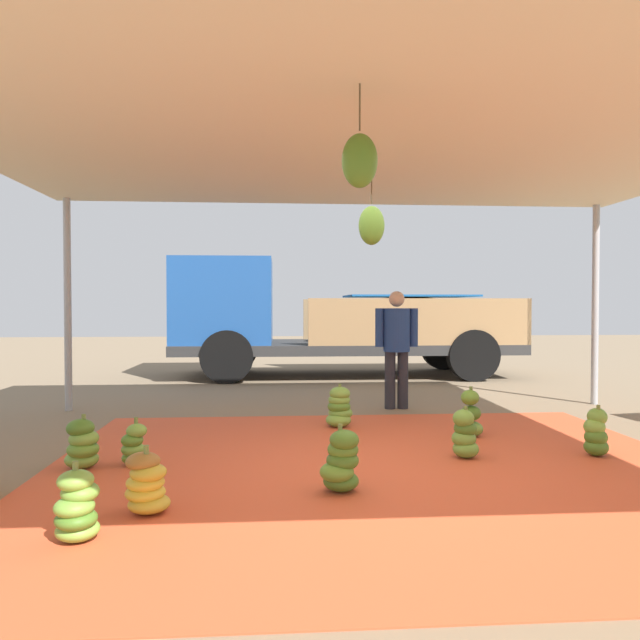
{
  "coord_description": "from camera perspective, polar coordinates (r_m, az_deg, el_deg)",
  "views": [
    {
      "loc": [
        -0.92,
        -5.3,
        1.48
      ],
      "look_at": [
        -0.32,
        2.87,
        1.27
      ],
      "focal_mm": 33.88,
      "sensor_mm": 36.0,
      "label": 1
    }
  ],
  "objects": [
    {
      "name": "banana_bunch_6",
      "position": [
        4.19,
        -21.99,
        -16.14
      ],
      "size": [
        0.38,
        0.4,
        0.5
      ],
      "color": "#75A83D",
      "rests_on": "tarp_orange"
    },
    {
      "name": "banana_bunch_7",
      "position": [
        6.54,
        24.61,
        -9.71
      ],
      "size": [
        0.32,
        0.32,
        0.49
      ],
      "color": "#477523",
      "rests_on": "tarp_orange"
    },
    {
      "name": "cargo_truck_main",
      "position": [
        12.51,
        0.79,
        0.09
      ],
      "size": [
        6.98,
        2.44,
        2.4
      ],
      "color": "#2D2D2D",
      "rests_on": "ground"
    },
    {
      "name": "banana_bunch_3",
      "position": [
        5.87,
        -17.16,
        -11.28
      ],
      "size": [
        0.32,
        0.34,
        0.44
      ],
      "color": "#60932D",
      "rests_on": "tarp_orange"
    },
    {
      "name": "banana_bunch_1",
      "position": [
        6.99,
        14.08,
        -8.7
      ],
      "size": [
        0.34,
        0.34,
        0.56
      ],
      "color": "#6B9E38",
      "rests_on": "tarp_orange"
    },
    {
      "name": "ground_plane",
      "position": [
        8.48,
        2.12,
        -8.58
      ],
      "size": [
        40.0,
        40.0,
        0.0
      ],
      "primitive_type": "plane",
      "color": "#7F6B51"
    },
    {
      "name": "banana_bunch_9",
      "position": [
        6.04,
        13.51,
        -10.52
      ],
      "size": [
        0.35,
        0.35,
        0.5
      ],
      "color": "#6B9E38",
      "rests_on": "tarp_orange"
    },
    {
      "name": "tent_canopy",
      "position": [
        5.48,
        5.85,
        16.68
      ],
      "size": [
        8.0,
        7.0,
        3.01
      ],
      "color": "#9EA0A5",
      "rests_on": "ground"
    },
    {
      "name": "banana_bunch_5",
      "position": [
        5.9,
        -21.53,
        -10.96
      ],
      "size": [
        0.42,
        0.42,
        0.49
      ],
      "color": "#75A83D",
      "rests_on": "tarp_orange"
    },
    {
      "name": "worker_0",
      "position": [
        8.62,
        7.24,
        -1.9
      ],
      "size": [
        0.61,
        0.37,
        1.67
      ],
      "color": "#26262D",
      "rests_on": "ground"
    },
    {
      "name": "banana_bunch_8",
      "position": [
        7.34,
        1.84,
        -8.28
      ],
      "size": [
        0.44,
        0.45,
        0.52
      ],
      "color": "#75A83D",
      "rests_on": "tarp_orange"
    },
    {
      "name": "banana_bunch_2",
      "position": [
        4.85,
        2.02,
        -13.31
      ],
      "size": [
        0.41,
        0.41,
        0.53
      ],
      "color": "#477523",
      "rests_on": "tarp_orange"
    },
    {
      "name": "tarp_orange",
      "position": [
        5.58,
        5.62,
        -13.86
      ],
      "size": [
        5.98,
        5.25,
        0.01
      ],
      "primitive_type": "cube",
      "color": "#D1512D",
      "rests_on": "ground"
    },
    {
      "name": "banana_bunch_4",
      "position": [
        4.58,
        -16.07,
        -14.69
      ],
      "size": [
        0.42,
        0.4,
        0.48
      ],
      "color": "gold",
      "rests_on": "tarp_orange"
    }
  ]
}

